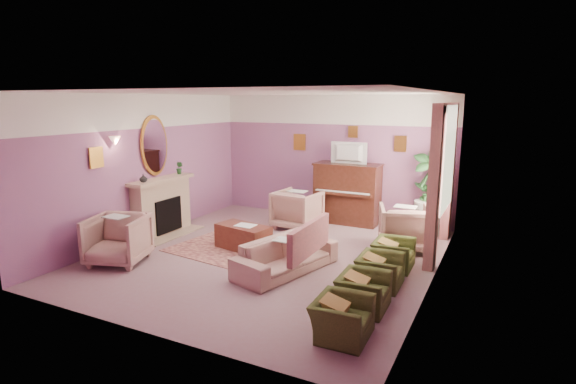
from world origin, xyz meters
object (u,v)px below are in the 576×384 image
at_px(olive_chair_d, 393,249).
at_px(side_table, 427,218).
at_px(television, 348,151).
at_px(floral_armchair_right, 404,225).
at_px(floral_armchair_front, 117,237).
at_px(sofa, 286,249).
at_px(piano, 347,194).
at_px(floral_armchair_left, 297,207).
at_px(olive_chair_a, 342,312).
at_px(olive_chair_b, 363,286).
at_px(olive_chair_c, 380,266).
at_px(coffee_table, 243,237).

bearing_deg(olive_chair_d, side_table, 85.38).
bearing_deg(television, floral_armchair_right, -38.84).
bearing_deg(floral_armchair_front, sofa, 18.73).
xyz_separation_m(sofa, side_table, (1.65, 3.03, -0.02)).
distance_m(piano, television, 0.95).
bearing_deg(floral_armchair_front, side_table, 42.28).
bearing_deg(floral_armchair_left, television, 46.44).
relative_size(olive_chair_a, olive_chair_b, 1.00).
height_order(floral_armchair_right, side_table, floral_armchair_right).
distance_m(floral_armchair_right, olive_chair_c, 1.82).
height_order(floral_armchair_left, floral_armchair_right, same).
distance_m(olive_chair_b, olive_chair_d, 1.64).
height_order(television, olive_chair_c, television).
height_order(television, side_table, television).
xyz_separation_m(floral_armchair_right, olive_chair_a, (0.04, -3.45, -0.15)).
relative_size(coffee_table, floral_armchair_front, 1.11).
height_order(coffee_table, olive_chair_c, olive_chair_c).
height_order(coffee_table, olive_chair_d, olive_chair_d).
bearing_deg(side_table, coffee_table, -139.94).
bearing_deg(olive_chair_a, side_table, 87.87).
distance_m(olive_chair_a, side_table, 4.56).
xyz_separation_m(coffee_table, floral_armchair_front, (-1.49, -1.55, 0.23)).
distance_m(floral_armchair_right, olive_chair_d, 1.00).
xyz_separation_m(floral_armchair_left, olive_chair_a, (2.38, -3.85, -0.15)).
xyz_separation_m(sofa, olive_chair_b, (1.48, -0.70, -0.06)).
bearing_deg(piano, floral_armchair_front, -122.04).
relative_size(floral_armchair_left, olive_chair_d, 1.28).
distance_m(floral_armchair_left, olive_chair_c, 3.25).
height_order(piano, side_table, piano).
xyz_separation_m(coffee_table, olive_chair_d, (2.68, 0.30, 0.08)).
bearing_deg(floral_armchair_front, olive_chair_c, 13.84).
bearing_deg(floral_armchair_right, coffee_table, -153.92).
bearing_deg(olive_chair_a, television, 108.64).
distance_m(coffee_table, side_table, 3.72).
bearing_deg(coffee_table, sofa, -28.06).
relative_size(floral_armchair_right, olive_chair_a, 1.28).
bearing_deg(coffee_table, olive_chair_a, -38.91).
distance_m(coffee_table, floral_armchair_left, 1.73).
bearing_deg(olive_chair_d, floral_armchair_right, 92.45).
distance_m(sofa, olive_chair_b, 1.64).
distance_m(sofa, olive_chair_a, 2.13).
bearing_deg(olive_chair_b, sofa, 154.60).
xyz_separation_m(floral_armchair_left, floral_armchair_right, (2.34, -0.40, 0.00)).
relative_size(olive_chair_a, olive_chair_d, 1.00).
bearing_deg(olive_chair_b, floral_armchair_front, -177.17).
distance_m(floral_armchair_front, olive_chair_b, 4.17).
distance_m(sofa, olive_chair_c, 1.49).
height_order(television, floral_armchair_right, television).
bearing_deg(olive_chair_d, television, 125.35).
bearing_deg(olive_chair_d, sofa, -147.72).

